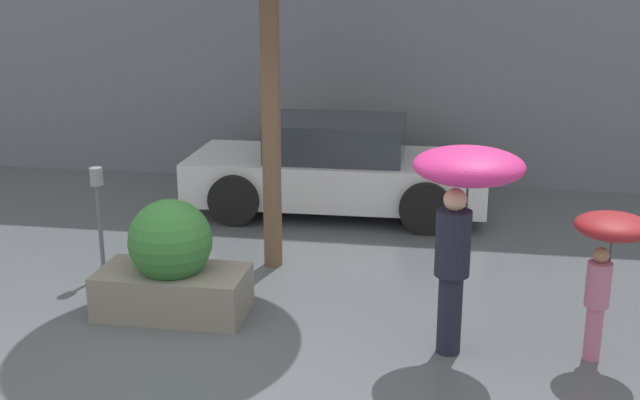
# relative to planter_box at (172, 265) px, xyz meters

# --- Properties ---
(ground_plane) EXTENTS (40.00, 40.00, 0.00)m
(ground_plane) POSITION_rel_planter_box_xyz_m (0.71, -0.86, -0.52)
(ground_plane) COLOR #51565B
(planter_box) EXTENTS (1.48, 0.83, 1.19)m
(planter_box) POSITION_rel_planter_box_xyz_m (0.00, 0.00, 0.00)
(planter_box) COLOR gray
(planter_box) RESTS_ON ground
(person_adult) EXTENTS (0.97, 0.97, 1.88)m
(person_adult) POSITION_rel_planter_box_xyz_m (2.83, -0.32, 0.98)
(person_adult) COLOR #1E1E2D
(person_adult) RESTS_ON ground
(person_child) EXTENTS (0.66, 0.66, 1.34)m
(person_child) POSITION_rel_planter_box_xyz_m (4.08, -0.29, 0.55)
(person_child) COLOR #B76684
(person_child) RESTS_ON ground
(parked_car_near) EXTENTS (4.19, 2.01, 1.33)m
(parked_car_near) POSITION_rel_planter_box_xyz_m (1.09, 3.84, 0.10)
(parked_car_near) COLOR silver
(parked_car_near) RESTS_ON ground
(parking_meter) EXTENTS (0.14, 0.14, 1.26)m
(parking_meter) POSITION_rel_planter_box_xyz_m (-1.13, 0.85, 0.39)
(parking_meter) COLOR #595B60
(parking_meter) RESTS_ON ground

